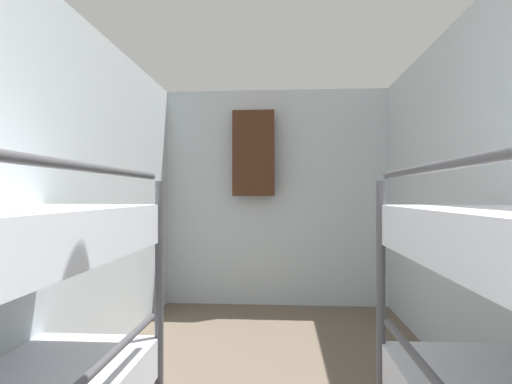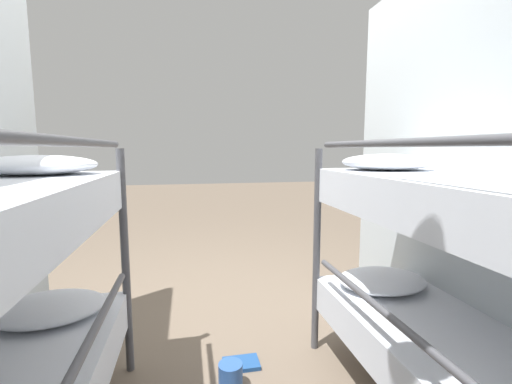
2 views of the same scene
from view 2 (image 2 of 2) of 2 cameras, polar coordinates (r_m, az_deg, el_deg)
The scene contains 4 objects.
ground_plane at distance 2.82m, azimuth -6.21°, elevation -19.50°, with size 20.00×20.00×0.00m, color #6B5B4C.
bunk_stack_left_near at distance 1.63m, azimuth 32.40°, elevation -13.52°, with size 0.66×1.84×1.30m.
tin_can at distance 2.06m, azimuth -4.26°, elevation -28.28°, with size 0.13×0.13×0.14m.
floor_book at distance 2.25m, azimuth -2.49°, elevation -26.66°, with size 0.21×0.14×0.02m.
Camera 2 is at (0.21, 2.51, 1.27)m, focal length 24.00 mm.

